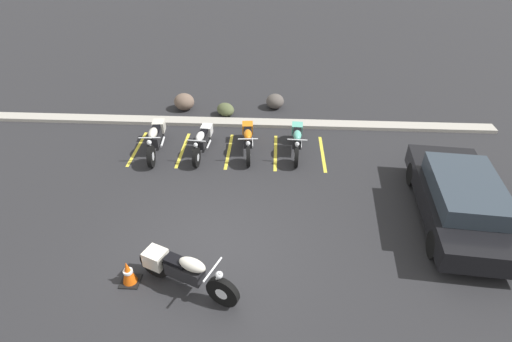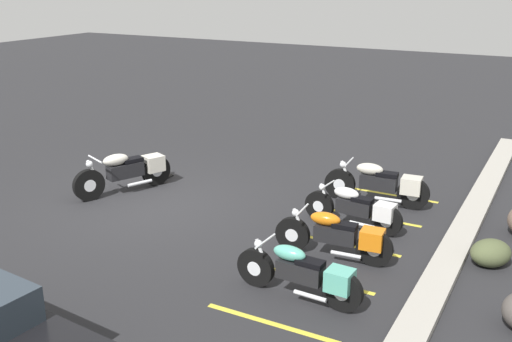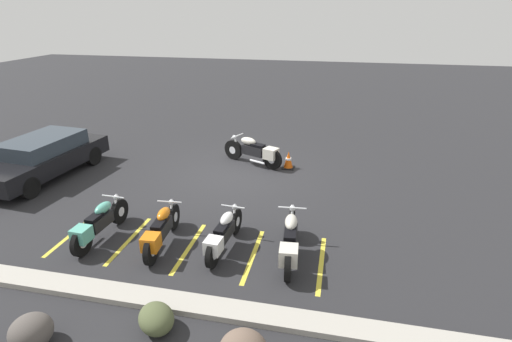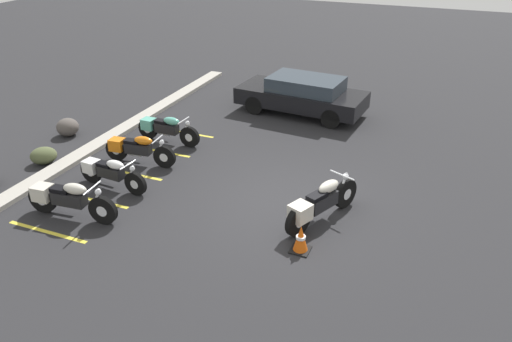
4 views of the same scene
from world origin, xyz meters
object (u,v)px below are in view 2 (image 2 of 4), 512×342
(parked_bike_3, at_px, (304,273))
(landscape_rock_1, at_px, (491,253))
(parked_bike_2, at_px, (339,236))
(parked_bike_0, at_px, (381,184))
(parked_bike_1, at_px, (357,208))
(traffic_cone, at_px, (162,166))
(motorcycle_cream_featured, at_px, (128,171))

(parked_bike_3, bearing_deg, landscape_rock_1, -130.23)
(parked_bike_2, relative_size, landscape_rock_1, 2.99)
(parked_bike_0, xyz_separation_m, parked_bike_2, (2.90, 0.13, -0.03))
(parked_bike_1, xyz_separation_m, landscape_rock_1, (0.42, 2.53, -0.19))
(parked_bike_3, height_order, landscape_rock_1, parked_bike_3)
(parked_bike_3, relative_size, landscape_rock_1, 2.99)
(parked_bike_0, bearing_deg, traffic_cone, 3.43)
(parked_bike_1, bearing_deg, parked_bike_2, 101.02)
(parked_bike_2, xyz_separation_m, landscape_rock_1, (-0.99, 2.37, -0.20))
(parked_bike_0, distance_m, parked_bike_1, 1.49)
(motorcycle_cream_featured, height_order, parked_bike_3, motorcycle_cream_featured)
(parked_bike_1, relative_size, parked_bike_2, 0.97)
(traffic_cone, bearing_deg, parked_bike_2, 68.39)
(parked_bike_1, height_order, traffic_cone, parked_bike_1)
(traffic_cone, bearing_deg, parked_bike_1, 82.08)
(parked_bike_3, bearing_deg, parked_bike_0, -85.33)
(motorcycle_cream_featured, height_order, parked_bike_1, motorcycle_cream_featured)
(parked_bike_3, distance_m, traffic_cone, 6.56)
(landscape_rock_1, bearing_deg, motorcycle_cream_featured, -89.88)
(parked_bike_0, xyz_separation_m, parked_bike_3, (4.44, 0.16, -0.03))
(parked_bike_1, xyz_separation_m, parked_bike_2, (1.41, 0.16, 0.02))
(landscape_rock_1, relative_size, traffic_cone, 1.19)
(parked_bike_1, bearing_deg, motorcycle_cream_featured, 9.42)
(motorcycle_cream_featured, xyz_separation_m, parked_bike_1, (-0.44, 5.30, -0.07))
(motorcycle_cream_featured, xyz_separation_m, parked_bike_2, (0.97, 5.45, -0.05))
(motorcycle_cream_featured, height_order, traffic_cone, motorcycle_cream_featured)
(motorcycle_cream_featured, distance_m, parked_bike_2, 5.54)
(landscape_rock_1, bearing_deg, traffic_cone, -98.42)
(parked_bike_2, bearing_deg, motorcycle_cream_featured, -14.63)
(parked_bike_2, xyz_separation_m, traffic_cone, (-2.14, -5.40, -0.16))
(parked_bike_0, height_order, parked_bike_2, parked_bike_0)
(parked_bike_0, height_order, parked_bike_1, parked_bike_0)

